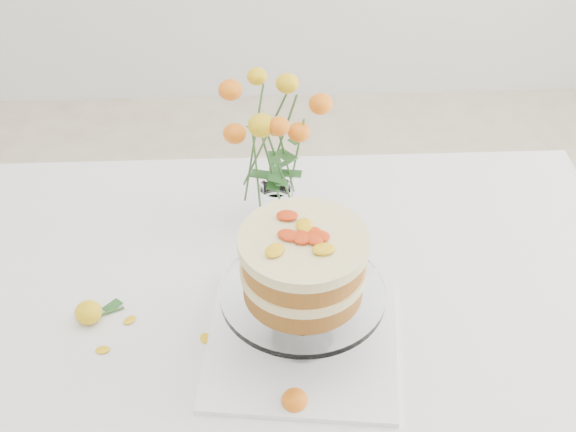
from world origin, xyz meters
The scene contains 11 objects.
table centered at (0.00, 0.00, 0.67)m, with size 1.43×0.93×0.76m.
napkin centered at (0.05, -0.12, 0.76)m, with size 0.33×0.33×0.01m, color white.
cake_stand centered at (0.05, -0.12, 0.94)m, with size 0.28×0.28×0.25m.
rose_vase centered at (0.02, 0.23, 0.96)m, with size 0.27×0.27×0.35m.
loose_rose_near centered at (-0.33, -0.04, 0.78)m, with size 0.08×0.05×0.04m.
loose_rose_far centered at (0.03, -0.26, 0.77)m, with size 0.08×0.04×0.04m.
stray_petal_a centered at (-0.12, -0.10, 0.76)m, with size 0.03×0.02×0.00m, color #E8AF0E.
stray_petal_b centered at (-0.02, -0.14, 0.76)m, with size 0.03×0.02×0.00m, color #E8AF0E.
stray_petal_c centered at (0.02, -0.18, 0.76)m, with size 0.03×0.02×0.00m, color #E8AF0E.
stray_petal_d centered at (-0.26, -0.05, 0.76)m, with size 0.03×0.02×0.00m, color #E8AF0E.
stray_petal_e centered at (-0.30, -0.12, 0.76)m, with size 0.03×0.02×0.00m, color #E8AF0E.
Camera 1 is at (-0.01, -1.07, 1.84)m, focal length 50.00 mm.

